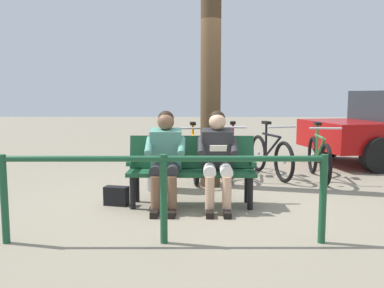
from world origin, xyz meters
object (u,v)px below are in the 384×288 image
(bench, at_px, (192,165))
(person_reading, at_px, (217,155))
(handbag, at_px, (116,196))
(litter_bin, at_px, (161,163))
(bicycle_silver, at_px, (232,156))
(bicycle_orange, at_px, (270,155))
(person_companion, at_px, (165,155))
(tree_trunk, at_px, (211,74))
(bicycle_green, at_px, (319,158))
(bicycle_blue, at_px, (194,157))

(bench, distance_m, person_reading, 0.39)
(bench, xyz_separation_m, handbag, (0.96, 0.08, -0.39))
(litter_bin, height_order, bicycle_silver, bicycle_silver)
(person_reading, relative_size, litter_bin, 1.51)
(handbag, bearing_deg, bicycle_silver, -130.93)
(person_reading, xyz_separation_m, handbag, (1.28, -0.08, -0.54))
(person_reading, height_order, litter_bin, person_reading)
(bicycle_orange, bearing_deg, person_companion, -54.71)
(tree_trunk, distance_m, bicycle_silver, 1.56)
(litter_bin, bearing_deg, bicycle_orange, -149.10)
(person_companion, xyz_separation_m, bicycle_silver, (-0.97, -1.93, -0.30))
(bicycle_green, xyz_separation_m, bicycle_silver, (1.42, -0.16, 0.00))
(person_reading, height_order, tree_trunk, tree_trunk)
(bicycle_silver, xyz_separation_m, bicycle_blue, (0.65, 0.18, 0.00))
(person_companion, xyz_separation_m, handbag, (0.64, -0.08, -0.54))
(bicycle_blue, bearing_deg, litter_bin, -35.14)
(litter_bin, bearing_deg, handbag, 60.51)
(handbag, relative_size, litter_bin, 0.38)
(bench, distance_m, person_companion, 0.39)
(person_companion, xyz_separation_m, bicycle_green, (-2.39, -1.77, -0.30))
(bench, height_order, tree_trunk, tree_trunk)
(person_reading, bearing_deg, bicycle_blue, -79.85)
(person_reading, distance_m, handbag, 1.39)
(bicycle_green, bearing_deg, person_reading, -40.58)
(person_companion, bearing_deg, bicycle_green, -143.65)
(person_companion, relative_size, litter_bin, 1.51)
(bicycle_green, bearing_deg, bicycle_blue, -85.47)
(bench, relative_size, litter_bin, 2.01)
(tree_trunk, bearing_deg, person_reading, 92.65)
(litter_bin, distance_m, bicycle_silver, 1.50)
(litter_bin, bearing_deg, bicycle_silver, -138.42)
(handbag, xyz_separation_m, bicycle_orange, (-2.26, -1.92, 0.24))
(bicycle_orange, xyz_separation_m, bicycle_silver, (0.66, 0.07, 0.00))
(handbag, xyz_separation_m, tree_trunk, (-1.22, -1.16, 1.58))
(bicycle_silver, bearing_deg, litter_bin, -41.55)
(person_reading, distance_m, bicycle_orange, 2.25)
(person_companion, bearing_deg, bicycle_silver, -116.87)
(bicycle_green, height_order, bicycle_blue, same)
(bicycle_silver, bearing_deg, tree_trunk, -22.29)
(bicycle_silver, bearing_deg, bicycle_orange, 102.91)
(person_reading, relative_size, handbag, 4.00)
(bicycle_green, relative_size, bicycle_blue, 1.00)
(bicycle_orange, bearing_deg, bicycle_silver, -99.57)
(person_companion, distance_m, bicycle_orange, 2.60)
(bicycle_orange, bearing_deg, bicycle_green, 57.51)
(bench, distance_m, tree_trunk, 1.63)
(bicycle_silver, relative_size, bicycle_blue, 1.00)
(tree_trunk, bearing_deg, bicycle_orange, -143.81)
(handbag, distance_m, bicycle_green, 3.47)
(litter_bin, height_order, bicycle_blue, bicycle_blue)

